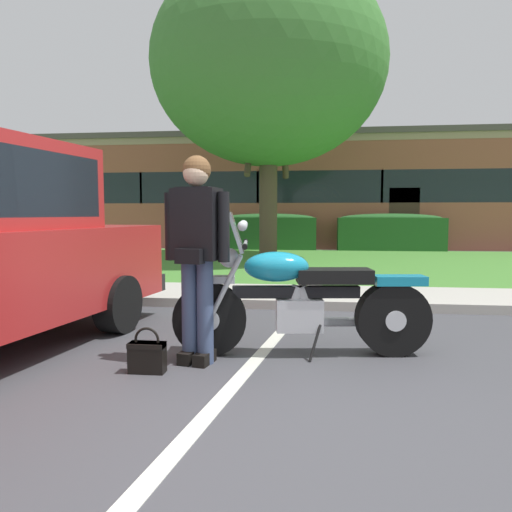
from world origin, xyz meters
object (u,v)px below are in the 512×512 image
at_px(rider_person, 197,244).
at_px(hedge_center_left, 390,232).
at_px(hedge_left, 268,231).
at_px(handbag, 147,354).
at_px(shade_tree, 269,66).
at_px(motorcycle, 311,300).
at_px(brick_building, 272,196).

distance_m(rider_person, hedge_center_left, 12.64).
bearing_deg(hedge_left, hedge_center_left, 0.00).
relative_size(handbag, shade_tree, 0.05).
height_order(handbag, shade_tree, shade_tree).
bearing_deg(rider_person, hedge_center_left, 74.55).
relative_size(motorcycle, hedge_center_left, 0.66).
height_order(rider_person, hedge_left, rider_person).
bearing_deg(brick_building, hedge_center_left, -55.43).
distance_m(shade_tree, brick_building, 10.47).
xyz_separation_m(shade_tree, hedge_left, (-0.35, 3.65, -4.27)).
relative_size(rider_person, brick_building, 0.07).
distance_m(rider_person, hedge_left, 12.20).
bearing_deg(rider_person, brick_building, 93.21).
bearing_deg(hedge_center_left, rider_person, -105.45).
distance_m(motorcycle, handbag, 1.45).
relative_size(hedge_left, hedge_center_left, 0.94).
height_order(shade_tree, hedge_center_left, shade_tree).
bearing_deg(motorcycle, hedge_left, 97.36).
bearing_deg(hedge_left, shade_tree, -84.48).
height_order(motorcycle, shade_tree, shade_tree).
height_order(motorcycle, rider_person, rider_person).
distance_m(motorcycle, hedge_center_left, 12.09).
xyz_separation_m(motorcycle, hedge_center_left, (2.44, 11.84, 0.16)).
relative_size(rider_person, hedge_left, 0.54).
bearing_deg(handbag, hedge_left, 91.26).
relative_size(rider_person, hedge_center_left, 0.51).
distance_m(handbag, shade_tree, 10.04).
xyz_separation_m(motorcycle, handbag, (-1.26, -0.64, -0.34)).
relative_size(handbag, hedge_center_left, 0.11).
xyz_separation_m(motorcycle, hedge_left, (-1.53, 11.84, 0.16)).
bearing_deg(rider_person, hedge_left, 92.83).
distance_m(motorcycle, hedge_left, 11.94).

